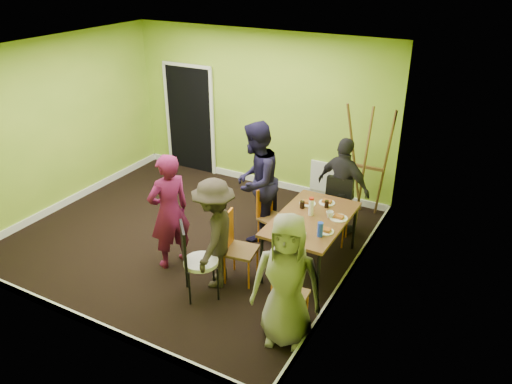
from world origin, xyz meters
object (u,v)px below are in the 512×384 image
easel (368,165)px  orange_bottle (312,208)px  person_back_end (343,187)px  dining_table (312,221)px  chair_back_end (339,196)px  person_front_end (287,281)px  person_left_far (256,182)px  person_left_near (215,234)px  chair_bentwood (195,257)px  chair_front_end (289,293)px  blue_bottle (320,229)px  chair_left_near (235,244)px  thermos (311,207)px  person_standing (169,212)px  chair_left_far (269,212)px

easel → orange_bottle: 1.49m
person_back_end → dining_table: bearing=103.2°
chair_back_end → person_front_end: (0.29, -2.41, 0.11)m
orange_bottle → person_left_far: (-0.97, 0.17, 0.12)m
person_back_end → person_left_near: bearing=80.6°
chair_bentwood → person_left_near: size_ratio=0.68×
chair_front_end → orange_bottle: (-0.37, 1.52, 0.29)m
blue_bottle → orange_bottle: size_ratio=2.56×
dining_table → person_front_end: 1.52m
orange_bottle → blue_bottle: bearing=-59.0°
chair_front_end → chair_left_near: bearing=146.1°
chair_bentwood → thermos: bearing=102.8°
easel → chair_bentwood: bearing=-112.9°
thermos → person_back_end: person_back_end is taller
chair_back_end → thermos: thermos is taller
chair_back_end → orange_bottle: bearing=71.8°
chair_back_end → person_left_near: person_left_near is taller
chair_front_end → easel: bearing=85.8°
chair_back_end → orange_bottle: size_ratio=12.69×
blue_bottle → thermos: bearing=124.6°
blue_bottle → orange_bottle: 0.69m
orange_bottle → person_left_near: 1.43m
thermos → person_front_end: size_ratio=0.15×
dining_table → person_standing: bearing=-152.8°
person_standing → person_back_end: 2.62m
easel → person_front_end: 3.13m
blue_bottle → person_left_far: size_ratio=0.11×
chair_front_end → thermos: 1.47m
chair_left_near → person_standing: person_standing is taller
chair_left_far → chair_left_near: chair_left_near is taller
chair_back_end → person_left_far: person_left_far is taller
orange_bottle → person_left_near: (-0.84, -1.15, -0.04)m
person_back_end → person_front_end: size_ratio=0.98×
chair_front_end → person_standing: (-1.98, 0.45, 0.32)m
easel → person_left_far: 1.82m
person_standing → chair_back_end: bearing=160.0°
thermos → person_back_end: 1.02m
chair_bentwood → blue_bottle: bearing=83.2°
chair_back_end → person_left_far: bearing=18.8°
orange_bottle → person_left_far: bearing=170.1°
chair_left_near → orange_bottle: (0.67, 0.95, 0.25)m
chair_bentwood → orange_bottle: chair_bentwood is taller
person_standing → chair_bentwood: bearing=82.5°
dining_table → person_standing: size_ratio=0.92×
person_left_near → thermos: bearing=122.8°
person_standing → chair_left_near: bearing=121.1°
person_left_far → person_standing: bearing=-34.9°
person_back_end → chair_front_end: bearing=111.8°
thermos → orange_bottle: (-0.04, 0.13, -0.08)m
person_back_end → chair_bentwood: bearing=82.2°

